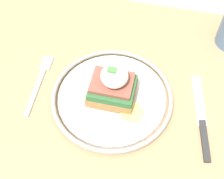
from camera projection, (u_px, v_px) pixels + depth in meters
dining_table at (104, 135)px, 0.71m from camera, size 1.10×0.65×0.72m
plate at (112, 97)px, 0.62m from camera, size 0.24×0.24×0.02m
sandwich at (113, 86)px, 0.59m from camera, size 0.11×0.09×0.08m
fork at (40, 81)px, 0.65m from camera, size 0.02×0.15×0.00m
knife at (202, 122)px, 0.59m from camera, size 0.05×0.19×0.01m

